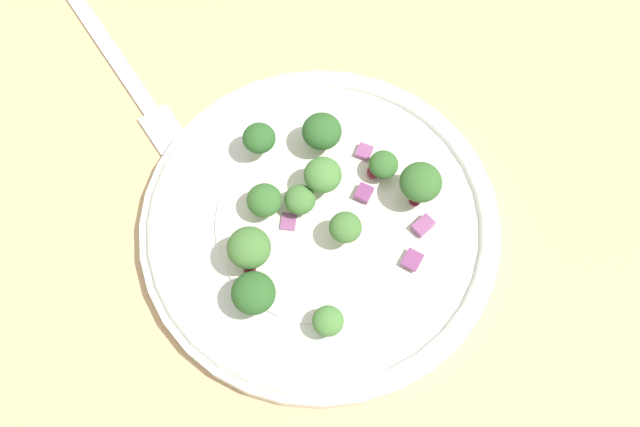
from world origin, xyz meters
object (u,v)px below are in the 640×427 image
at_px(plate, 320,224).
at_px(broccoli_floret_0, 328,321).
at_px(broccoli_floret_2, 300,200).
at_px(fork, 123,69).
at_px(broccoli_floret_1, 345,228).

relative_size(plate, broccoli_floret_0, 12.07).
bearing_deg(broccoli_floret_0, broccoli_floret_2, 11.68).
relative_size(broccoli_floret_0, fork, 0.12).
distance_m(broccoli_floret_0, fork, 0.26).
distance_m(broccoli_floret_0, broccoli_floret_1, 0.06).
bearing_deg(broccoli_floret_2, plate, -128.65).
xyz_separation_m(plate, broccoli_floret_1, (-0.01, -0.02, 0.02)).
distance_m(plate, fork, 0.20).
distance_m(broccoli_floret_2, fork, 0.18).
xyz_separation_m(broccoli_floret_0, broccoli_floret_1, (0.06, -0.01, 0.01)).
distance_m(plate, broccoli_floret_2, 0.02).
bearing_deg(broccoli_floret_0, fork, 36.49).
height_order(broccoli_floret_0, fork, broccoli_floret_0).
bearing_deg(fork, broccoli_floret_2, -132.07).
bearing_deg(broccoli_floret_2, fork, 47.93).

